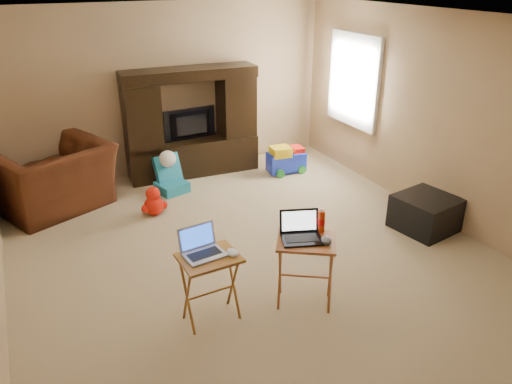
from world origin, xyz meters
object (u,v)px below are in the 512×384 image
recliner (53,178)px  mouse_left (233,253)px  television (192,125)px  tray_table_left (211,288)px  mouse_right (326,240)px  entertainment_center (191,122)px  push_toy (286,159)px  child_rocker (171,175)px  water_bottle (321,222)px  ottoman (426,213)px  laptop_left (204,244)px  plush_toy (154,201)px  tray_table_right (305,272)px  laptop_right (302,228)px

recliner → mouse_left: bearing=87.5°
television → tray_table_left: (-1.06, -3.40, -0.44)m
mouse_left → mouse_right: mouse_right is taller
entertainment_center → push_toy: 1.55m
television → recliner: (-2.04, -0.37, -0.34)m
child_rocker → mouse_left: size_ratio=3.86×
water_bottle → ottoman: bearing=16.0°
ottoman → laptop_left: size_ratio=1.89×
television → push_toy: 1.53m
child_rocker → water_bottle: size_ratio=2.45×
television → plush_toy: size_ratio=2.09×
television → ottoman: (1.91, -2.94, -0.56)m
plush_toy → tray_table_right: tray_table_right is taller
laptop_right → television: bearing=105.8°
child_rocker → push_toy: 1.82m
laptop_right → mouse_right: bearing=-20.1°
child_rocker → water_bottle: (0.55, -2.95, 0.53)m
entertainment_center → television: 0.04m
recliner → laptop_left: 3.17m
tray_table_right → laptop_left: laptop_left is taller
plush_toy → child_rocker: bearing=54.3°
ottoman → mouse_left: bearing=-169.2°
tray_table_right → laptop_right: 0.46m
laptop_left → mouse_left: laptop_left is taller
recliner → laptop_left: laptop_left is taller
tray_table_left → water_bottle: water_bottle is taller
tray_table_left → tray_table_right: bearing=-13.6°
mouse_right → television: bearing=89.2°
tray_table_left → ottoman: bearing=5.9°
plush_toy → laptop_right: 2.60m
mouse_left → child_rocker: bearing=83.4°
child_rocker → water_bottle: water_bottle is taller
laptop_left → water_bottle: (1.10, -0.12, 0.01)m
mouse_right → recliner: bearing=121.0°
laptop_right → ottoman: bearing=35.2°
television → laptop_right: bearing=82.0°
child_rocker → mouse_left: bearing=-111.6°
television → laptop_left: (-1.09, -3.37, 0.01)m
tray_table_left → push_toy: bearing=47.2°
child_rocker → laptop_left: bearing=-116.1°
television → tray_table_right: size_ratio=1.19×
child_rocker → laptop_left: laptop_left is taller
mouse_right → ottoman: bearing=20.8°
plush_toy → laptop_left: size_ratio=1.13×
tray_table_right → laptop_right: bearing=-173.5°
push_toy → tray_table_right: 3.32m
entertainment_center → television: (-0.00, -0.02, -0.03)m
ottoman → water_bottle: bearing=-164.0°
entertainment_center → child_rocker: bearing=-130.0°
ottoman → laptop_right: size_ratio=1.81×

